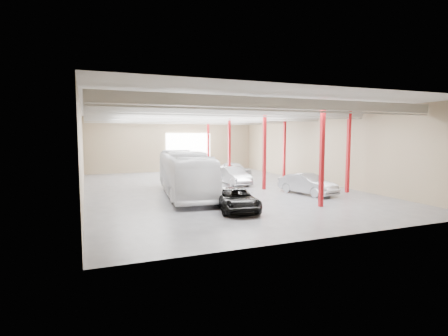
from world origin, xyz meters
TOP-DOWN VIEW (x-y plane):
  - depot_shell at (0.13, 0.48)m, footprint 22.12×32.12m
  - coach_bus at (-3.50, -2.26)m, footprint 4.43×12.83m
  - black_sedan at (-1.94, -8.98)m, footprint 3.27×5.45m
  - car_row_a at (-2.00, -3.40)m, footprint 2.21×4.47m
  - car_row_b at (2.50, 1.85)m, footprint 1.85×5.18m
  - car_row_c at (-0.26, 12.00)m, footprint 3.87×6.23m
  - car_right_near at (5.86, -5.54)m, footprint 2.96×5.33m
  - car_right_far at (5.64, 8.81)m, footprint 3.17×4.91m

SIDE VIEW (x-z plane):
  - black_sedan at x=-1.94m, z-range 0.00..1.42m
  - car_row_a at x=-2.00m, z-range 0.00..1.46m
  - car_right_far at x=5.64m, z-range 0.00..1.56m
  - car_right_near at x=5.86m, z-range 0.00..1.66m
  - car_row_c at x=-0.26m, z-range 0.00..1.68m
  - car_row_b at x=2.50m, z-range 0.00..1.70m
  - coach_bus at x=-3.50m, z-range 0.00..3.50m
  - depot_shell at x=0.13m, z-range 1.44..8.51m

